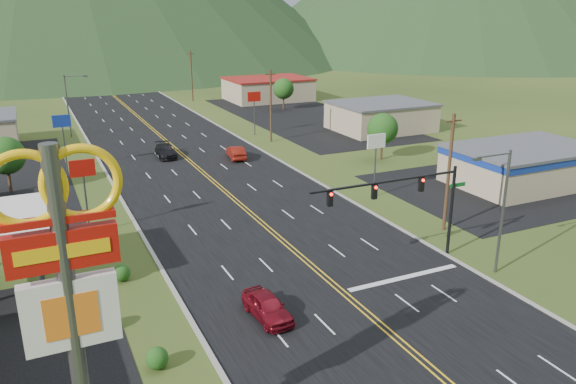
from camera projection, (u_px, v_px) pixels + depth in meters
name	position (u px, v px, depth m)	size (l,w,h in m)	color
pylon_sign	(66.00, 279.00, 18.99)	(4.32, 0.60, 14.00)	#59595E
traffic_signal	(409.00, 195.00, 40.02)	(13.10, 0.43, 7.00)	black
streetlight_east	(500.00, 205.00, 38.52)	(3.28, 0.25, 9.00)	#59595E
streetlight_west	(70.00, 102.00, 80.92)	(3.28, 0.25, 9.00)	#59595E
building_east_near	(524.00, 163.00, 59.93)	(15.40, 10.40, 4.10)	tan
building_east_mid	(381.00, 116.00, 86.58)	(14.40, 11.40, 4.30)	tan
building_east_far	(268.00, 89.00, 115.04)	(16.40, 12.40, 4.50)	tan
pole_sign_west_a	(83.00, 176.00, 45.61)	(2.00, 0.18, 6.40)	#59595E
pole_sign_west_b	(62.00, 127.00, 64.54)	(2.00, 0.18, 6.40)	#59595E
pole_sign_east_a	(376.00, 148.00, 54.78)	(2.00, 0.18, 6.40)	#59595E
pole_sign_east_b	(254.00, 101.00, 82.31)	(2.00, 0.18, 6.40)	#59595E
tree_west_a	(5.00, 156.00, 56.46)	(3.84, 3.84, 5.82)	#382314
tree_east_a	(383.00, 129.00, 69.10)	(3.84, 3.84, 5.82)	#382314
tree_east_b	(283.00, 89.00, 103.40)	(3.84, 3.84, 5.82)	#382314
utility_pole_a	(449.00, 172.00, 46.36)	(1.60, 0.28, 10.00)	#382314
utility_pole_b	(271.00, 105.00, 78.19)	(1.60, 0.28, 10.00)	#382314
utility_pole_c	(192.00, 76.00, 112.60)	(1.60, 0.28, 10.00)	#382314
utility_pole_d	(150.00, 60.00, 147.01)	(1.60, 0.28, 10.00)	#382314
car_red_near	(267.00, 307.00, 34.05)	(1.79, 4.46, 1.52)	maroon
car_dark_mid	(166.00, 151.00, 71.09)	(2.18, 5.35, 1.55)	black
car_red_far	(236.00, 153.00, 70.30)	(1.69, 4.84, 1.59)	maroon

